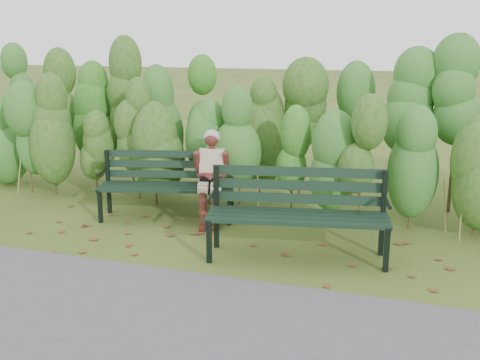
% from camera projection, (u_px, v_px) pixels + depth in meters
% --- Properties ---
extents(ground, '(80.00, 80.00, 0.00)m').
position_uv_depth(ground, '(231.00, 245.00, 6.95)').
color(ground, '#3D4F18').
extents(footpath, '(60.00, 2.50, 0.01)m').
position_uv_depth(footpath, '(150.00, 330.00, 4.93)').
color(footpath, '#474749').
rests_on(footpath, ground).
extents(hedge_band, '(11.04, 1.67, 2.42)m').
position_uv_depth(hedge_band, '(272.00, 123.00, 8.36)').
color(hedge_band, '#47381E').
rests_on(hedge_band, ground).
extents(leaf_litter, '(5.72, 2.29, 0.01)m').
position_uv_depth(leaf_litter, '(224.00, 245.00, 6.95)').
color(leaf_litter, brown).
rests_on(leaf_litter, ground).
extents(bench_left, '(1.97, 1.07, 0.94)m').
position_uv_depth(bench_left, '(168.00, 179.00, 7.94)').
color(bench_left, black).
rests_on(bench_left, ground).
extents(bench_right, '(2.14, 1.04, 1.03)m').
position_uv_depth(bench_right, '(298.00, 206.00, 6.48)').
color(bench_right, black).
rests_on(bench_right, ground).
extents(seated_woman, '(0.52, 0.76, 1.28)m').
position_uv_depth(seated_woman, '(211.00, 170.00, 7.68)').
color(seated_woman, beige).
rests_on(seated_woman, ground).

